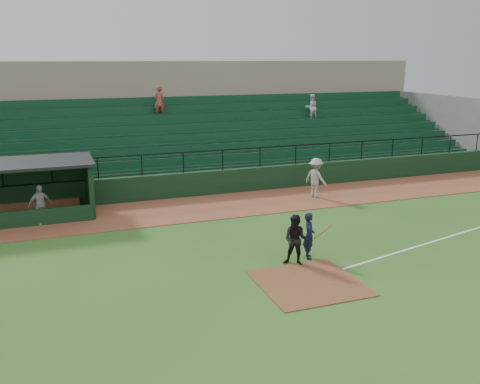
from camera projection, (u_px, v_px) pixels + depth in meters
name	position (u px, v px, depth m)	size (l,w,h in m)	color
ground	(294.00, 271.00, 16.67)	(90.00, 90.00, 0.00)	#305E1E
warning_track	(217.00, 206.00, 23.94)	(40.00, 4.00, 0.03)	brown
home_plate_dirt	(309.00, 283.00, 15.76)	(3.00, 3.00, 0.03)	brown
foul_line	(465.00, 232.00, 20.44)	(18.00, 0.09, 0.01)	white
stadium_structure	(173.00, 132.00, 31.06)	(38.00, 13.08, 6.40)	black
batter_at_plate	(309.00, 235.00, 17.58)	(1.06, 0.70, 1.60)	black
umpire	(296.00, 240.00, 16.97)	(0.82, 0.64, 1.70)	black
runner	(316.00, 178.00, 25.22)	(1.24, 0.71, 1.91)	#A49E99
dugout_player_a	(40.00, 205.00, 21.11)	(0.95, 0.40, 1.63)	#9D9793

